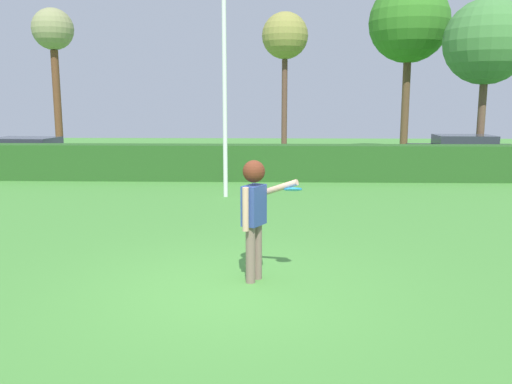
# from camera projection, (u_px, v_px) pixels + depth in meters

# --- Properties ---
(ground_plane) EXTENTS (60.00, 60.00, 0.00)m
(ground_plane) POSITION_uv_depth(u_px,v_px,m) (234.00, 289.00, 7.52)
(ground_plane) COLOR #478A38
(person) EXTENTS (0.83, 0.51, 1.78)m
(person) POSITION_uv_depth(u_px,v_px,m) (254.00, 206.00, 7.69)
(person) COLOR #7C6358
(person) RESTS_ON ground
(frisbee) EXTENTS (0.26, 0.25, 0.09)m
(frisbee) POSITION_uv_depth(u_px,v_px,m) (293.00, 189.00, 7.55)
(frisbee) COLOR #268CE5
(lamppost) EXTENTS (0.24, 0.24, 6.06)m
(lamppost) POSITION_uv_depth(u_px,v_px,m) (224.00, 72.00, 14.15)
(lamppost) COLOR silver
(lamppost) RESTS_ON ground
(hedge_row) EXTENTS (25.59, 0.90, 1.17)m
(hedge_row) POSITION_uv_depth(u_px,v_px,m) (256.00, 163.00, 17.62)
(hedge_row) COLOR #27541F
(hedge_row) RESTS_ON ground
(parked_car_white) EXTENTS (4.33, 2.10, 1.25)m
(parked_car_white) POSITION_uv_depth(u_px,v_px,m) (26.00, 153.00, 19.91)
(parked_car_white) COLOR white
(parked_car_white) RESTS_ON ground
(parked_car_black) EXTENTS (4.27, 1.95, 1.25)m
(parked_car_black) POSITION_uv_depth(u_px,v_px,m) (464.00, 149.00, 21.25)
(parked_car_black) COLOR black
(parked_car_black) RESTS_ON ground
(bare_elm_tree) EXTENTS (2.22, 2.22, 6.79)m
(bare_elm_tree) POSITION_uv_depth(u_px,v_px,m) (285.00, 38.00, 25.72)
(bare_elm_tree) COLOR brown
(bare_elm_tree) RESTS_ON ground
(oak_tree) EXTENTS (1.95, 1.95, 6.92)m
(oak_tree) POSITION_uv_depth(u_px,v_px,m) (53.00, 35.00, 25.41)
(oak_tree) COLOR brown
(oak_tree) RESTS_ON ground
(willow_tree) EXTENTS (3.42, 3.42, 6.65)m
(willow_tree) POSITION_uv_depth(u_px,v_px,m) (487.00, 42.00, 21.53)
(willow_tree) COLOR brown
(willow_tree) RESTS_ON ground
(birch_tree) EXTENTS (3.68, 3.68, 7.99)m
(birch_tree) POSITION_uv_depth(u_px,v_px,m) (409.00, 23.00, 24.55)
(birch_tree) COLOR brown
(birch_tree) RESTS_ON ground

